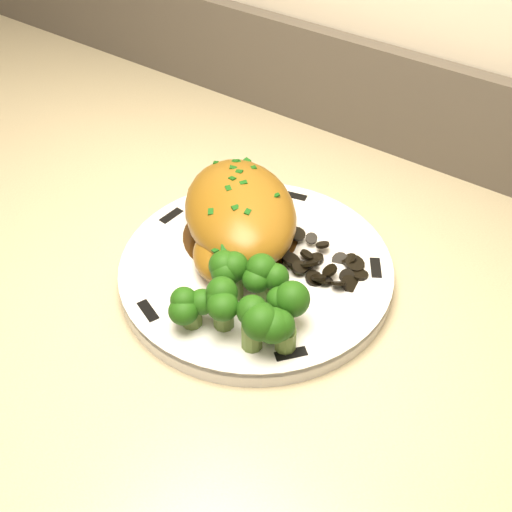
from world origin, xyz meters
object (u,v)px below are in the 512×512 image
Objects in this scene: chicken_breast at (238,216)px; counter at (201,496)px; broccoli_florets at (248,305)px; plate at (256,271)px.

counter is at bearing -68.26° from chicken_breast.
plate is at bearing 119.95° from broccoli_florets.
counter is 10.81× the size of chicken_breast.
chicken_breast is 1.73× the size of broccoli_florets.
chicken_breast is (0.03, 0.07, 0.46)m from counter.
plate is (0.06, 0.05, 0.43)m from counter.
broccoli_florets is (0.10, -0.02, 0.46)m from counter.
counter is 0.47m from chicken_breast.
counter is 0.43m from plate.
plate is 2.42× the size of broccoli_florets.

